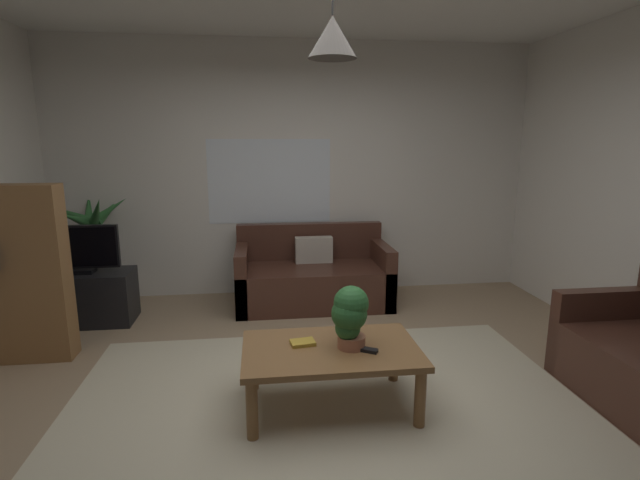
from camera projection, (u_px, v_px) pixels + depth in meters
The scene contains 15 objects.
floor at pixel (326, 403), 3.20m from camera, with size 5.28×4.90×0.02m, color #9E8466.
rug at pixel (330, 418), 3.01m from camera, with size 3.43×2.69×0.01m, color beige.
wall_back at pixel (296, 170), 5.32m from camera, with size 5.40×0.06×2.78m, color silver.
window_pane at pixel (270, 181), 5.28m from camera, with size 1.35×0.01×0.92m, color white.
couch_under_window at pixel (313, 278), 5.08m from camera, with size 1.61×0.81×0.82m.
coffee_table at pixel (331, 356), 3.07m from camera, with size 1.13×0.70×0.42m.
book_on_table_0 at pixel (303, 343), 3.10m from camera, with size 0.16×0.11×0.02m, color gold.
remote_on_table_0 at pixel (365, 350), 3.00m from camera, with size 0.05×0.16×0.02m, color black.
remote_on_table_1 at pixel (352, 342), 3.12m from camera, with size 0.05×0.16×0.02m, color black.
potted_plant_on_table at pixel (350, 314), 3.02m from camera, with size 0.24×0.24×0.41m.
tv_stand at pixel (85, 298), 4.54m from camera, with size 0.90×0.44×0.50m, color black.
tv at pixel (79, 249), 4.42m from camera, with size 0.72×0.16×0.46m.
potted_palm_corner at pixel (96, 254), 4.93m from camera, with size 0.79×0.92×1.23m.
bookshelf_corner at pixel (19, 274), 3.69m from camera, with size 0.70×0.31×1.40m.
pendant_lamp at pixel (332, 37), 2.68m from camera, with size 0.28×0.28×0.60m.
Camera 1 is at (-0.40, -2.88, 1.72)m, focal length 26.73 mm.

